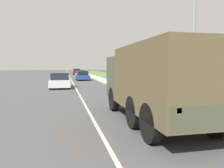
# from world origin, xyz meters

# --- Properties ---
(ground_plane) EXTENTS (180.00, 180.00, 0.00)m
(ground_plane) POSITION_xyz_m (0.00, 40.00, 0.00)
(ground_plane) COLOR #4C4C4F
(lane_centre_stripe) EXTENTS (0.12, 120.00, 0.00)m
(lane_centre_stripe) POSITION_xyz_m (0.00, 40.00, 0.00)
(lane_centre_stripe) COLOR silver
(lane_centre_stripe) RESTS_ON ground
(sidewalk_right) EXTENTS (1.80, 120.00, 0.12)m
(sidewalk_right) POSITION_xyz_m (4.50, 40.00, 0.06)
(sidewalk_right) COLOR beige
(sidewalk_right) RESTS_ON ground
(grass_strip_right) EXTENTS (7.00, 120.00, 0.02)m
(grass_strip_right) POSITION_xyz_m (8.90, 40.00, 0.01)
(grass_strip_right) COLOR #56843D
(grass_strip_right) RESTS_ON ground
(military_truck) EXTENTS (2.36, 6.81, 2.82)m
(military_truck) POSITION_xyz_m (2.24, 10.25, 1.60)
(military_truck) COLOR #474C38
(military_truck) RESTS_ON ground
(car_nearest_ahead) EXTENTS (1.92, 4.60, 1.45)m
(car_nearest_ahead) POSITION_xyz_m (-1.49, 24.79, 0.66)
(car_nearest_ahead) COLOR silver
(car_nearest_ahead) RESTS_ON ground
(car_second_ahead) EXTENTS (1.85, 4.23, 1.39)m
(car_second_ahead) POSITION_xyz_m (1.68, 36.14, 0.63)
(car_second_ahead) COLOR navy
(car_second_ahead) RESTS_ON ground
(car_third_ahead) EXTENTS (1.85, 4.35, 1.39)m
(car_third_ahead) POSITION_xyz_m (1.98, 43.93, 0.63)
(car_third_ahead) COLOR #B7BABF
(car_third_ahead) RESTS_ON ground
(car_fourth_ahead) EXTENTS (1.88, 4.62, 1.48)m
(car_fourth_ahead) POSITION_xyz_m (2.14, 59.07, 0.67)
(car_fourth_ahead) COLOR maroon
(car_fourth_ahead) RESTS_ON ground
(pickup_truck) EXTENTS (2.09, 5.70, 1.86)m
(pickup_truck) POSITION_xyz_m (7.54, 14.39, 0.89)
(pickup_truck) COLOR navy
(pickup_truck) RESTS_ON grass_strip_right
(lamp_post) EXTENTS (1.69, 0.24, 7.16)m
(lamp_post) POSITION_xyz_m (4.54, 11.80, 4.38)
(lamp_post) COLOR gray
(lamp_post) RESTS_ON sidewalk_right
(utility_box) EXTENTS (0.55, 0.45, 0.70)m
(utility_box) POSITION_xyz_m (6.20, 13.38, 0.37)
(utility_box) COLOR #3D7042
(utility_box) RESTS_ON grass_strip_right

